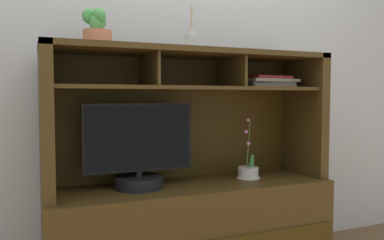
# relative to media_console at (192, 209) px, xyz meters

# --- Properties ---
(back_wall) EXTENTS (6.00, 0.02, 2.80)m
(back_wall) POSITION_rel_media_console_xyz_m (0.00, 0.28, 0.99)
(back_wall) COLOR #B3B5B8
(back_wall) RESTS_ON ground
(media_console) EXTENTS (1.64, 0.55, 1.32)m
(media_console) POSITION_rel_media_console_xyz_m (0.00, 0.00, 0.00)
(media_console) COLOR #3E2C11
(media_console) RESTS_ON ground
(tv_monitor) EXTENTS (0.61, 0.27, 0.47)m
(tv_monitor) POSITION_rel_media_console_xyz_m (-0.31, -0.00, 0.34)
(tv_monitor) COLOR black
(tv_monitor) RESTS_ON media_console
(potted_orchid) EXTENTS (0.14, 0.14, 0.37)m
(potted_orchid) POSITION_rel_media_console_xyz_m (0.38, -0.01, 0.19)
(potted_orchid) COLOR silver
(potted_orchid) RESTS_ON media_console
(magazine_stack_left) EXTENTS (0.35, 0.26, 0.07)m
(magazine_stack_left) POSITION_rel_media_console_xyz_m (0.53, 0.04, 0.75)
(magazine_stack_left) COLOR gray
(magazine_stack_left) RESTS_ON media_console
(diffuser_bottle) EXTENTS (0.08, 0.08, 0.25)m
(diffuser_bottle) POSITION_rel_media_console_xyz_m (-0.00, 0.00, 0.97)
(diffuser_bottle) COLOR #B5BBB5
(diffuser_bottle) RESTS_ON media_console
(potted_succulent) EXTENTS (0.17, 0.17, 0.19)m
(potted_succulent) POSITION_rel_media_console_xyz_m (-0.53, -0.02, 1.00)
(potted_succulent) COLOR #BA6B4C
(potted_succulent) RESTS_ON media_console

